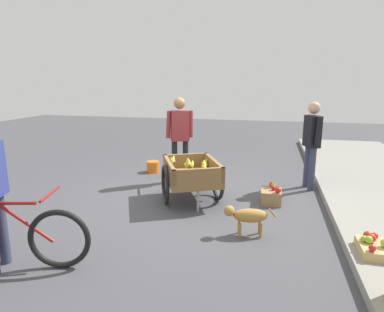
% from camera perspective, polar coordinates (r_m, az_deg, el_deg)
% --- Properties ---
extents(ground_plane, '(24.00, 24.00, 0.00)m').
position_cam_1_polar(ground_plane, '(5.67, 0.02, -7.30)').
color(ground_plane, '#47474C').
extents(fruit_cart, '(1.82, 1.39, 0.72)m').
position_cam_1_polar(fruit_cart, '(5.42, 0.01, -3.35)').
color(fruit_cart, olive).
rests_on(fruit_cart, ground).
extents(vendor_person, '(0.33, 0.49, 1.65)m').
position_cam_1_polar(vendor_person, '(6.40, -2.11, 4.21)').
color(vendor_person, black).
rests_on(vendor_person, ground).
extents(bicycle, '(0.56, 1.63, 0.85)m').
position_cam_1_polar(bicycle, '(4.02, -28.74, -12.22)').
color(bicycle, black).
rests_on(bicycle, ground).
extents(dog, '(0.26, 0.66, 0.40)m').
position_cam_1_polar(dog, '(4.34, 9.51, -10.11)').
color(dog, '#AD7A38').
rests_on(dog, ground).
extents(plastic_bucket, '(0.28, 0.28, 0.24)m').
position_cam_1_polar(plastic_bucket, '(7.30, -6.75, -1.84)').
color(plastic_bucket, orange).
rests_on(plastic_bucket, ground).
extents(apple_crate, '(0.44, 0.32, 0.32)m').
position_cam_1_polar(apple_crate, '(4.23, 28.90, -14.32)').
color(apple_crate, tan).
rests_on(apple_crate, ground).
extents(mixed_fruit_crate, '(0.44, 0.32, 0.32)m').
position_cam_1_polar(mixed_fruit_crate, '(5.60, 13.55, -6.59)').
color(mixed_fruit_crate, '#99754C').
rests_on(mixed_fruit_crate, ground).
extents(bystander_person, '(0.50, 0.30, 1.60)m').
position_cam_1_polar(bystander_person, '(6.31, 20.00, 2.98)').
color(bystander_person, '#333851').
rests_on(bystander_person, ground).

